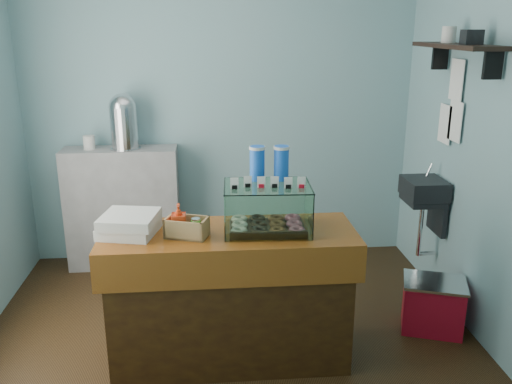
{
  "coord_description": "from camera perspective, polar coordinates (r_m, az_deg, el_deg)",
  "views": [
    {
      "loc": [
        -0.11,
        -3.42,
        2.14
      ],
      "look_at": [
        0.18,
        -0.15,
        1.12
      ],
      "focal_mm": 38.0,
      "sensor_mm": 36.0,
      "label": 1
    }
  ],
  "objects": [
    {
      "name": "ground",
      "position": [
        4.03,
        -2.82,
        -14.87
      ],
      "size": [
        3.5,
        3.5,
        0.0
      ],
      "primitive_type": "plane",
      "color": "black",
      "rests_on": "ground"
    },
    {
      "name": "red_cooler",
      "position": [
        4.22,
        18.11,
        -11.24
      ],
      "size": [
        0.52,
        0.46,
        0.38
      ],
      "rotation": [
        0.0,
        0.0,
        -0.34
      ],
      "color": "#B40E22",
      "rests_on": "ground"
    },
    {
      "name": "room_shell",
      "position": [
        3.45,
        -2.81,
        9.96
      ],
      "size": [
        3.54,
        3.04,
        2.82
      ],
      "color": "#7AA9B3",
      "rests_on": "ground"
    },
    {
      "name": "display_case",
      "position": [
        3.4,
        1.24,
        -1.1
      ],
      "size": [
        0.56,
        0.42,
        0.51
      ],
      "rotation": [
        0.0,
        0.0,
        -0.05
      ],
      "color": "#372310",
      "rests_on": "counter"
    },
    {
      "name": "back_shelf",
      "position": [
        5.06,
        -13.79,
        -1.64
      ],
      "size": [
        1.0,
        0.32,
        1.1
      ],
      "primitive_type": "cube",
      "color": "#97979A",
      "rests_on": "ground"
    },
    {
      "name": "pastry_boxes",
      "position": [
        3.43,
        -13.19,
        -3.29
      ],
      "size": [
        0.39,
        0.39,
        0.13
      ],
      "rotation": [
        0.0,
        0.0,
        -0.22
      ],
      "color": "silver",
      "rests_on": "counter"
    },
    {
      "name": "counter",
      "position": [
        3.58,
        -2.75,
        -10.81
      ],
      "size": [
        1.6,
        0.6,
        0.9
      ],
      "color": "#3E250C",
      "rests_on": "ground"
    },
    {
      "name": "coffee_urn",
      "position": [
        4.84,
        -13.76,
        7.36
      ],
      "size": [
        0.26,
        0.26,
        0.48
      ],
      "color": "silver",
      "rests_on": "back_shelf"
    },
    {
      "name": "condiment_crate",
      "position": [
        3.33,
        -7.53,
        -3.47
      ],
      "size": [
        0.28,
        0.22,
        0.2
      ],
      "rotation": [
        0.0,
        0.0,
        -0.33
      ],
      "color": "tan",
      "rests_on": "counter"
    }
  ]
}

